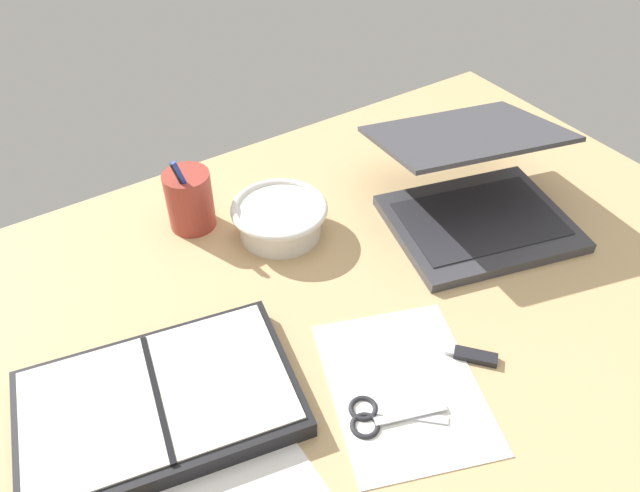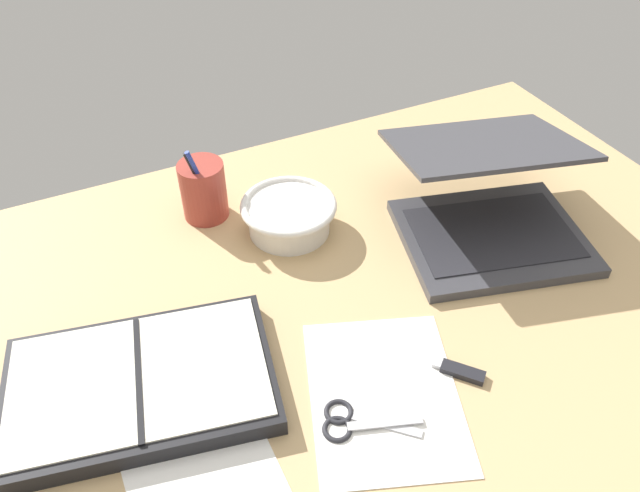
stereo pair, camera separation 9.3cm
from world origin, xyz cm
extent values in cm
cube|color=tan|center=(0.00, 0.00, 1.00)|extent=(140.00, 100.00, 2.00)
cube|color=#38383D|center=(29.28, 4.76, 2.90)|extent=(35.15, 30.97, 1.80)
cube|color=#232328|center=(29.28, 4.76, 3.92)|extent=(29.96, 23.51, 0.24)
cube|color=#38383D|center=(31.60, 13.69, 15.56)|extent=(35.02, 30.49, 6.52)
cube|color=silver|center=(31.48, 13.24, 15.44)|extent=(32.08, 27.50, 5.48)
cylinder|color=silver|center=(-0.55, 22.37, 4.67)|extent=(13.98, 13.98, 5.34)
torus|color=silver|center=(-0.55, 22.37, 7.34)|extent=(16.45, 16.45, 1.32)
cylinder|color=#9E382D|center=(-12.17, 32.76, 7.30)|extent=(7.96, 7.96, 10.59)
cylinder|color=black|center=(-12.85, 30.68, 9.89)|extent=(4.28, 1.95, 13.55)
cylinder|color=#233899|center=(-12.57, 30.61, 10.03)|extent=(4.31, 1.47, 13.83)
cube|color=black|center=(-31.68, 0.21, 3.42)|extent=(38.73, 28.79, 2.84)
cube|color=silver|center=(-39.97, 1.86, 4.99)|extent=(19.89, 23.12, 0.30)
cube|color=silver|center=(-23.38, -1.44, 4.99)|extent=(19.89, 23.12, 0.30)
cube|color=black|center=(-31.68, 0.21, 5.14)|extent=(4.75, 20.12, 0.30)
cube|color=#B7B7BC|center=(-5.04, -18.56, 2.60)|extent=(9.57, 4.26, 0.30)
cube|color=#B7B7BC|center=(-5.04, -18.56, 2.30)|extent=(7.93, 7.47, 0.30)
torus|color=#232328|center=(-10.85, -16.58, 2.30)|extent=(3.90, 3.90, 0.70)
torus|color=#232328|center=(-9.54, -14.39, 2.30)|extent=(3.90, 3.90, 0.70)
cube|color=white|center=(-2.77, -14.41, 2.08)|extent=(27.36, 31.16, 0.16)
cube|color=black|center=(8.60, -16.20, 2.50)|extent=(5.47, 5.82, 1.00)
cube|color=silver|center=(6.22, -13.50, 2.50)|extent=(1.69, 1.69, 0.60)
camera|label=1|loc=(-39.64, -50.35, 72.12)|focal=35.00mm
camera|label=2|loc=(-31.57, -54.88, 72.12)|focal=35.00mm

